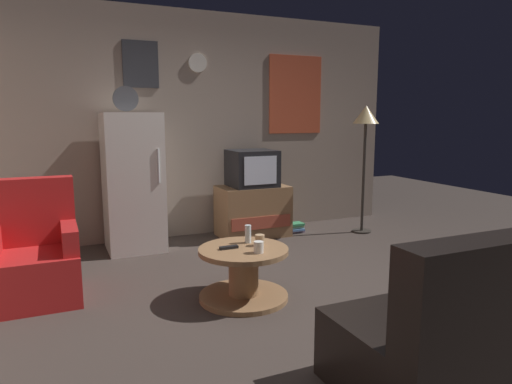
% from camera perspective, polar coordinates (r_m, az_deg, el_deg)
% --- Properties ---
extents(ground_plane, '(12.00, 12.00, 0.00)m').
position_cam_1_polar(ground_plane, '(3.79, 5.01, -13.38)').
color(ground_plane, '#3D332D').
extents(wall_with_art, '(5.20, 0.12, 2.69)m').
position_cam_1_polar(wall_with_art, '(5.76, -6.66, 8.20)').
color(wall_with_art, gray).
rests_on(wall_with_art, ground_plane).
extents(fridge, '(0.60, 0.62, 1.77)m').
position_cam_1_polar(fridge, '(5.21, -14.95, 1.23)').
color(fridge, silver).
rests_on(fridge, ground_plane).
extents(tv_stand, '(0.84, 0.53, 0.62)m').
position_cam_1_polar(tv_stand, '(5.68, -0.40, -2.36)').
color(tv_stand, '#8E6642').
rests_on(tv_stand, ground_plane).
extents(crt_tv, '(0.54, 0.51, 0.44)m').
position_cam_1_polar(crt_tv, '(5.59, -0.49, 2.95)').
color(crt_tv, black).
rests_on(crt_tv, tv_stand).
extents(standing_lamp, '(0.32, 0.32, 1.59)m').
position_cam_1_polar(standing_lamp, '(5.90, 13.37, 8.10)').
color(standing_lamp, '#332D28').
rests_on(standing_lamp, ground_plane).
extents(coffee_table, '(0.72, 0.72, 0.42)m').
position_cam_1_polar(coffee_table, '(3.77, -1.55, -10.03)').
color(coffee_table, '#8E6642').
rests_on(coffee_table, ground_plane).
extents(wine_glass, '(0.05, 0.05, 0.15)m').
position_cam_1_polar(wine_glass, '(3.83, -0.99, -5.19)').
color(wine_glass, silver).
rests_on(wine_glass, coffee_table).
extents(mug_ceramic_white, '(0.08, 0.08, 0.09)m').
position_cam_1_polar(mug_ceramic_white, '(3.57, 0.33, -6.82)').
color(mug_ceramic_white, silver).
rests_on(mug_ceramic_white, coffee_table).
extents(mug_ceramic_tan, '(0.08, 0.08, 0.09)m').
position_cam_1_polar(mug_ceramic_tan, '(3.76, 0.48, -5.95)').
color(mug_ceramic_tan, tan).
rests_on(mug_ceramic_tan, coffee_table).
extents(remote_control, '(0.15, 0.04, 0.02)m').
position_cam_1_polar(remote_control, '(3.69, -3.38, -6.85)').
color(remote_control, black).
rests_on(remote_control, coffee_table).
extents(armchair, '(0.68, 0.68, 0.96)m').
position_cam_1_polar(armchair, '(4.16, -25.79, -7.31)').
color(armchair, red).
rests_on(armchair, ground_plane).
extents(couch, '(1.70, 0.80, 0.92)m').
position_cam_1_polar(couch, '(2.94, 27.26, -14.77)').
color(couch, black).
rests_on(couch, ground_plane).
extents(book_stack, '(0.21, 0.17, 0.12)m').
position_cam_1_polar(book_stack, '(5.91, 4.95, -4.39)').
color(book_stack, '#AF91AD').
rests_on(book_stack, ground_plane).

